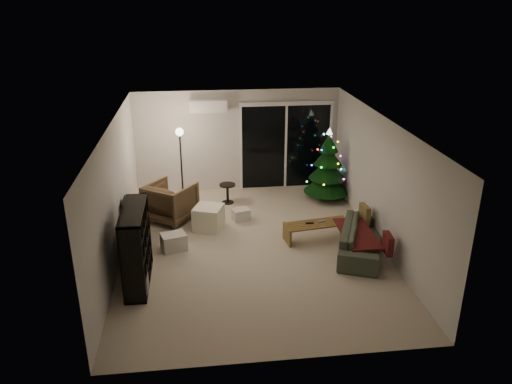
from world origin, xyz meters
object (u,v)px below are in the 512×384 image
at_px(christmas_tree, 328,164).
at_px(media_cabinet, 136,227).
at_px(coffee_table, 317,232).
at_px(bookshelf, 126,247).
at_px(sofa, 362,239).
at_px(armchair, 171,202).

bearing_deg(christmas_tree, media_cabinet, -156.38).
bearing_deg(coffee_table, bookshelf, -171.02).
relative_size(bookshelf, media_cabinet, 1.06).
bearing_deg(christmas_tree, coffee_table, -109.18).
bearing_deg(bookshelf, coffee_table, -3.29).
xyz_separation_m(media_cabinet, sofa, (4.30, -0.80, -0.13)).
xyz_separation_m(bookshelf, christmas_tree, (4.29, 3.27, 0.20)).
bearing_deg(bookshelf, sofa, -13.18).
relative_size(media_cabinet, sofa, 0.69).
distance_m(armchair, christmas_tree, 3.77).
relative_size(media_cabinet, armchair, 1.38).
height_order(bookshelf, armchair, bookshelf).
distance_m(bookshelf, media_cabinet, 1.42).
bearing_deg(christmas_tree, bookshelf, -142.70).
relative_size(bookshelf, christmas_tree, 0.78).
height_order(media_cabinet, sofa, media_cabinet).
height_order(bookshelf, sofa, bookshelf).
height_order(media_cabinet, coffee_table, media_cabinet).
bearing_deg(armchair, bookshelf, 110.86).
xyz_separation_m(media_cabinet, christmas_tree, (4.29, 1.88, 0.48)).
distance_m(media_cabinet, christmas_tree, 4.71).
xyz_separation_m(bookshelf, sofa, (4.30, 0.59, -0.41)).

